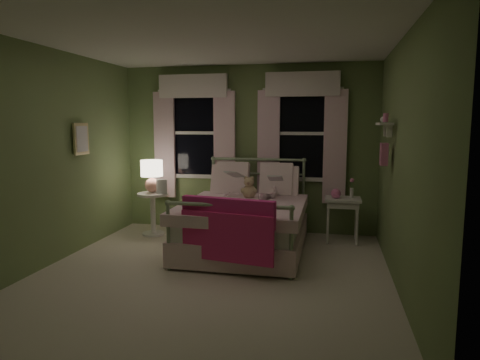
% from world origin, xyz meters
% --- Properties ---
extents(room_shell, '(4.20, 4.20, 4.20)m').
position_xyz_m(room_shell, '(0.00, 0.00, 1.30)').
color(room_shell, beige).
rests_on(room_shell, ground).
extents(bed, '(1.58, 2.03, 1.18)m').
position_xyz_m(bed, '(0.19, 1.03, 0.38)').
color(bed, white).
rests_on(bed, ground).
extents(pink_throw, '(1.10, 0.32, 0.71)m').
position_xyz_m(pink_throw, '(0.19, 0.00, 0.61)').
color(pink_throw, '#D6297E').
rests_on(pink_throw, bed).
extents(child_left, '(0.27, 0.20, 0.67)m').
position_xyz_m(child_left, '(-0.09, 1.45, 0.90)').
color(child_left, '#F7D1DD').
rests_on(child_left, bed).
extents(child_right, '(0.38, 0.33, 0.67)m').
position_xyz_m(child_right, '(0.47, 1.45, 0.91)').
color(child_right, '#F7D1DD').
rests_on(child_right, bed).
extents(book_left, '(0.23, 0.17, 0.26)m').
position_xyz_m(book_left, '(-0.09, 1.20, 0.96)').
color(book_left, beige).
rests_on(book_left, child_left).
extents(book_right, '(0.20, 0.12, 0.26)m').
position_xyz_m(book_right, '(0.47, 1.20, 0.92)').
color(book_right, beige).
rests_on(book_right, child_right).
extents(teddy_bear, '(0.24, 0.20, 0.32)m').
position_xyz_m(teddy_bear, '(0.19, 1.29, 0.79)').
color(teddy_bear, tan).
rests_on(teddy_bear, bed).
extents(nightstand_left, '(0.46, 0.46, 0.65)m').
position_xyz_m(nightstand_left, '(-1.35, 1.49, 0.42)').
color(nightstand_left, white).
rests_on(nightstand_left, ground).
extents(table_lamp, '(0.33, 0.33, 0.49)m').
position_xyz_m(table_lamp, '(-1.35, 1.49, 0.95)').
color(table_lamp, tan).
rests_on(table_lamp, nightstand_left).
extents(book_nightstand, '(0.19, 0.24, 0.02)m').
position_xyz_m(book_nightstand, '(-1.25, 1.41, 0.66)').
color(book_nightstand, beige).
rests_on(book_nightstand, nightstand_left).
extents(nightstand_right, '(0.50, 0.40, 0.64)m').
position_xyz_m(nightstand_right, '(1.48, 1.66, 0.55)').
color(nightstand_right, white).
rests_on(nightstand_right, ground).
extents(pink_toy, '(0.14, 0.19, 0.14)m').
position_xyz_m(pink_toy, '(1.38, 1.66, 0.71)').
color(pink_toy, pink).
rests_on(pink_toy, nightstand_right).
extents(bud_vase, '(0.06, 0.06, 0.28)m').
position_xyz_m(bud_vase, '(1.60, 1.71, 0.79)').
color(bud_vase, white).
rests_on(bud_vase, nightstand_right).
extents(window_left, '(1.34, 0.13, 1.96)m').
position_xyz_m(window_left, '(-0.85, 2.03, 1.62)').
color(window_left, black).
rests_on(window_left, room_shell).
extents(window_right, '(1.34, 0.13, 1.96)m').
position_xyz_m(window_right, '(0.85, 2.03, 1.62)').
color(window_right, black).
rests_on(window_right, room_shell).
extents(wall_shelf, '(0.15, 0.50, 0.60)m').
position_xyz_m(wall_shelf, '(1.90, 0.70, 1.52)').
color(wall_shelf, white).
rests_on(wall_shelf, room_shell).
extents(framed_picture, '(0.03, 0.32, 0.42)m').
position_xyz_m(framed_picture, '(-1.95, 0.60, 1.50)').
color(framed_picture, beige).
rests_on(framed_picture, room_shell).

